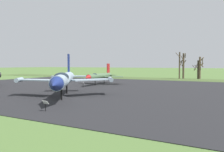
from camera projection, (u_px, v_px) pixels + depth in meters
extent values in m
plane|color=#4C6B33|center=(68.00, 100.00, 30.50)|extent=(600.00, 600.00, 0.00)
cube|color=black|center=(123.00, 89.00, 44.13)|extent=(84.90, 52.21, 0.05)
cube|color=#405528|center=(170.00, 79.00, 72.09)|extent=(144.90, 12.00, 0.06)
cylinder|color=#8EA3B2|center=(64.00, 79.00, 32.86)|extent=(9.72, 13.13, 1.70)
cone|color=navy|center=(55.00, 85.00, 24.21)|extent=(2.78, 3.07, 1.56)
cylinder|color=black|center=(69.00, 77.00, 40.53)|extent=(1.51, 1.44, 1.19)
ellipsoid|color=#19232D|center=(61.00, 77.00, 29.57)|extent=(1.32, 2.49, 1.24)
cube|color=#8EA3B2|center=(39.00, 80.00, 33.58)|extent=(6.01, 3.12, 0.16)
cube|color=#8EA3B2|center=(91.00, 80.00, 34.23)|extent=(4.84, 6.11, 0.16)
cylinder|color=#8EA3B2|center=(19.00, 80.00, 34.02)|extent=(2.06, 2.60, 0.63)
cylinder|color=#8EA3B2|center=(111.00, 79.00, 35.17)|extent=(2.06, 2.60, 0.63)
cube|color=navy|center=(69.00, 63.00, 39.44)|extent=(1.20, 1.62, 2.95)
cube|color=#8EA3B2|center=(59.00, 76.00, 39.26)|extent=(2.93, 2.70, 0.16)
cube|color=#8EA3B2|center=(78.00, 76.00, 39.53)|extent=(2.93, 2.70, 0.16)
cylinder|color=black|center=(61.00, 94.00, 29.71)|extent=(0.23, 0.23, 1.59)
cylinder|color=black|center=(67.00, 89.00, 36.16)|extent=(0.23, 0.23, 1.59)
cylinder|color=black|center=(46.00, 108.00, 22.67)|extent=(0.08, 0.08, 0.72)
cube|color=white|center=(46.00, 102.00, 22.64)|extent=(0.64, 0.29, 0.33)
cylinder|color=#4C6B47|center=(100.00, 76.00, 53.04)|extent=(2.94, 11.34, 1.30)
cone|color=#B21E1E|center=(87.00, 78.00, 47.15)|extent=(1.38, 1.50, 1.20)
cylinder|color=black|center=(109.00, 75.00, 58.54)|extent=(1.01, 0.84, 0.91)
ellipsoid|color=#19232D|center=(94.00, 75.00, 50.36)|extent=(0.91, 1.71, 0.86)
cube|color=#4C6B47|center=(92.00, 76.00, 55.43)|extent=(4.57, 3.12, 0.12)
cube|color=#4C6B47|center=(114.00, 77.00, 53.49)|extent=(4.71, 4.01, 0.12)
cube|color=#B21E1E|center=(108.00, 68.00, 57.71)|extent=(0.38, 1.53, 2.23)
cube|color=#4C6B47|center=(104.00, 75.00, 58.11)|extent=(1.83, 1.45, 0.12)
cube|color=#4C6B47|center=(112.00, 75.00, 57.34)|extent=(1.83, 1.45, 0.12)
cylinder|color=black|center=(95.00, 83.00, 50.78)|extent=(0.17, 0.17, 1.21)
cylinder|color=black|center=(104.00, 81.00, 55.41)|extent=(0.17, 0.17, 1.21)
cylinder|color=black|center=(83.00, 86.00, 46.03)|extent=(0.08, 0.08, 0.74)
cube|color=white|center=(83.00, 83.00, 46.01)|extent=(0.51, 0.35, 0.37)
cylinder|color=brown|center=(180.00, 66.00, 74.43)|extent=(0.45, 0.45, 8.41)
cylinder|color=brown|center=(182.00, 61.00, 74.58)|extent=(1.31, 1.25, 1.09)
cylinder|color=brown|center=(178.00, 55.00, 73.71)|extent=(1.82, 0.81, 1.83)
cylinder|color=brown|center=(182.00, 58.00, 73.76)|extent=(0.59, 1.71, 1.42)
cylinder|color=brown|center=(183.00, 66.00, 74.93)|extent=(0.60, 0.60, 8.05)
cylinder|color=brown|center=(185.00, 56.00, 74.67)|extent=(0.59, 1.25, 1.56)
cylinder|color=brown|center=(181.00, 62.00, 75.23)|extent=(0.32, 1.53, 1.81)
cylinder|color=brown|center=(184.00, 63.00, 75.44)|extent=(1.48, 0.27, 1.96)
cylinder|color=#42382D|center=(198.00, 70.00, 73.69)|extent=(0.47, 0.47, 5.80)
cylinder|color=#42382D|center=(196.00, 67.00, 73.46)|extent=(1.19, 1.20, 1.06)
cylinder|color=#42382D|center=(199.00, 65.00, 73.93)|extent=(1.21, 0.68, 1.93)
cylinder|color=#42382D|center=(194.00, 67.00, 73.55)|extent=(1.59, 2.23, 1.40)
cylinder|color=#42382D|center=(196.00, 67.00, 74.30)|extent=(0.94, 1.70, 2.17)
cylinder|color=brown|center=(200.00, 68.00, 73.35)|extent=(0.61, 0.61, 6.90)
cylinder|color=brown|center=(202.00, 62.00, 73.03)|extent=(0.53, 1.63, 2.53)
cylinder|color=brown|center=(201.00, 65.00, 72.69)|extent=(1.20, 1.38, 1.40)
cylinder|color=brown|center=(200.00, 66.00, 74.01)|extent=(1.83, 0.34, 1.84)
cylinder|color=brown|center=(201.00, 60.00, 73.61)|extent=(1.60, 1.05, 1.58)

